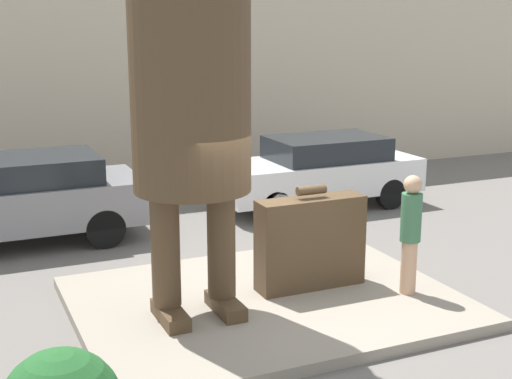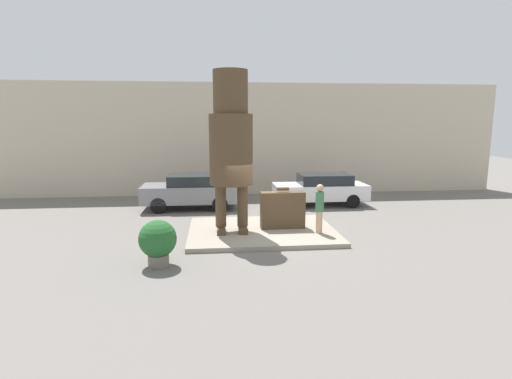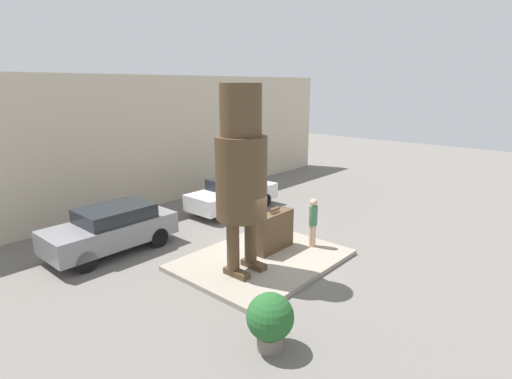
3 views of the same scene
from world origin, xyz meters
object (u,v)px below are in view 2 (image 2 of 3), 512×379
object	(u,v)px
parked_car_grey	(191,190)
parked_car_white	(321,189)
giant_suitcase	(283,210)
tourist	(320,206)
statue_figure	(231,139)
planter_pot	(158,241)

from	to	relation	value
parked_car_grey	parked_car_white	bearing A→B (deg)	-178.46
giant_suitcase	tourist	distance (m)	1.39
statue_figure	planter_pot	size ratio (longest dim) A/B	4.21
planter_pot	parked_car_grey	bearing A→B (deg)	86.20
tourist	planter_pot	world-z (taller)	tourist
giant_suitcase	planter_pot	size ratio (longest dim) A/B	1.22
parked_car_white	planter_pot	distance (m)	9.86
statue_figure	parked_car_grey	bearing A→B (deg)	110.00
tourist	parked_car_grey	world-z (taller)	tourist
parked_car_grey	statue_figure	bearing A→B (deg)	110.00
tourist	parked_car_grey	size ratio (longest dim) A/B	0.40
statue_figure	planter_pot	distance (m)	4.36
giant_suitcase	tourist	bearing A→B (deg)	-34.24
parked_car_grey	parked_car_white	world-z (taller)	parked_car_grey
planter_pot	tourist	bearing A→B (deg)	24.28
planter_pot	parked_car_white	bearing A→B (deg)	48.90
statue_figure	tourist	xyz separation A→B (m)	(2.94, -0.52, -2.24)
tourist	parked_car_white	xyz separation A→B (m)	(1.44, 5.15, -0.28)
tourist	parked_car_white	size ratio (longest dim) A/B	0.39
giant_suitcase	parked_car_grey	size ratio (longest dim) A/B	0.37
tourist	parked_car_white	distance (m)	5.36
statue_figure	giant_suitcase	world-z (taller)	statue_figure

